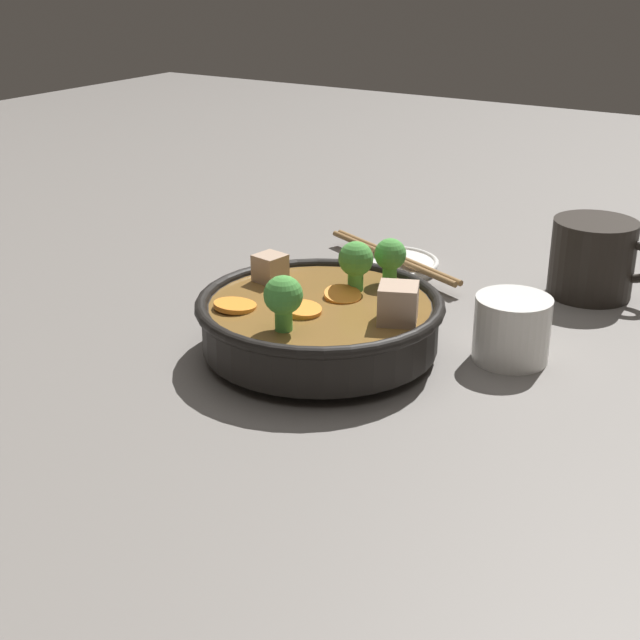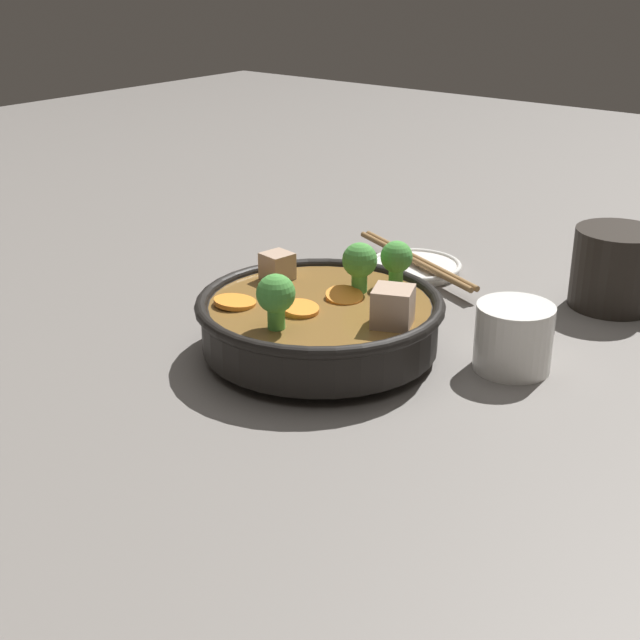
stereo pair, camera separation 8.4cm
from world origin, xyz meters
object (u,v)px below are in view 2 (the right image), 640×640
object	(u,v)px
stirfry_bowl	(321,317)
chopsticks_pair	(415,259)
tea_cup	(514,337)
dark_mug	(617,269)
side_saucer	(415,267)

from	to	relation	value
stirfry_bowl	chopsticks_pair	distance (m)	0.26
stirfry_bowl	chopsticks_pair	size ratio (longest dim) A/B	1.08
tea_cup	dark_mug	size ratio (longest dim) A/B	0.62
tea_cup	chopsticks_pair	xyz separation A→B (m)	(-0.21, 0.17, -0.02)
side_saucer	chopsticks_pair	distance (m)	0.01
tea_cup	chopsticks_pair	distance (m)	0.27
side_saucer	chopsticks_pair	bearing A→B (deg)	0.00
stirfry_bowl	dark_mug	bearing A→B (deg)	59.87
tea_cup	dark_mug	distance (m)	0.21
stirfry_bowl	side_saucer	bearing A→B (deg)	102.57
tea_cup	side_saucer	bearing A→B (deg)	142.05
side_saucer	dark_mug	world-z (taller)	dark_mug
side_saucer	tea_cup	distance (m)	0.27
stirfry_bowl	tea_cup	bearing A→B (deg)	28.63
chopsticks_pair	stirfry_bowl	bearing A→B (deg)	-77.43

